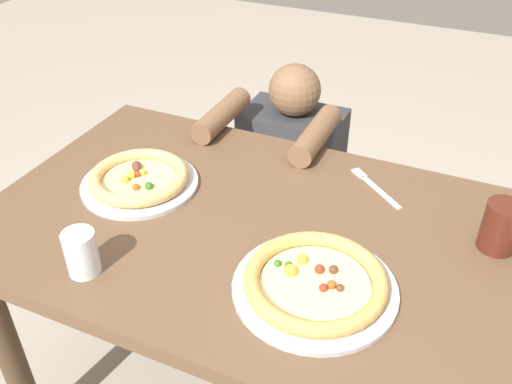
% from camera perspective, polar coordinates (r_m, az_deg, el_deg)
% --- Properties ---
extents(dining_table, '(1.29, 0.83, 0.75)m').
position_cam_1_polar(dining_table, '(1.42, -0.69, -6.72)').
color(dining_table, brown).
rests_on(dining_table, ground).
extents(pizza_near, '(0.35, 0.35, 0.05)m').
position_cam_1_polar(pizza_near, '(1.17, 6.07, -9.24)').
color(pizza_near, '#B7B7BC').
rests_on(pizza_near, dining_table).
extents(pizza_far, '(0.31, 0.31, 0.04)m').
position_cam_1_polar(pizza_far, '(1.49, -11.89, 1.29)').
color(pizza_far, '#B7B7BC').
rests_on(pizza_far, dining_table).
extents(drink_cup_colored, '(0.08, 0.08, 0.12)m').
position_cam_1_polar(drink_cup_colored, '(1.35, 23.83, -3.26)').
color(drink_cup_colored, '#4C1E14').
rests_on(drink_cup_colored, dining_table).
extents(water_cup_clear, '(0.07, 0.07, 0.10)m').
position_cam_1_polar(water_cup_clear, '(1.24, -17.46, -5.92)').
color(water_cup_clear, silver).
rests_on(water_cup_clear, dining_table).
extents(fork, '(0.17, 0.15, 0.00)m').
position_cam_1_polar(fork, '(1.50, 11.97, 0.63)').
color(fork, silver).
rests_on(fork, dining_table).
extents(diner_seated, '(0.38, 0.51, 0.89)m').
position_cam_1_polar(diner_seated, '(2.06, 3.46, 0.49)').
color(diner_seated, '#333847').
rests_on(diner_seated, ground).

